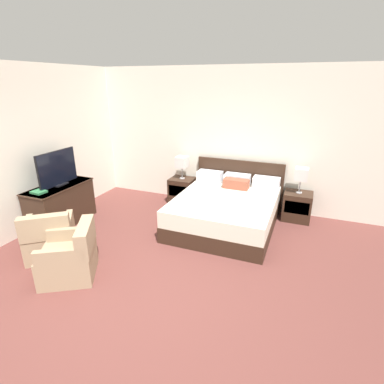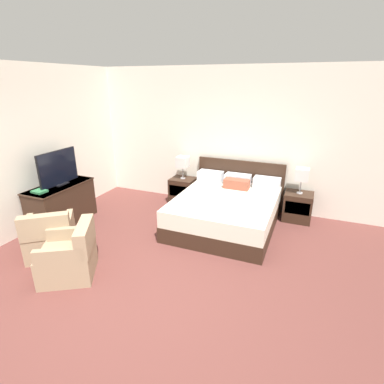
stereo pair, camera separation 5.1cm
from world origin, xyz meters
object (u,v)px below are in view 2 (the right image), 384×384
object	(u,v)px
bed	(226,209)
nightstand_left	(183,190)
nightstand_right	(298,207)
armchair_by_window	(50,238)
table_lamp_right	(302,175)
dresser	(62,204)
book_red_cover	(39,191)
armchair_companion	(70,257)
tv	(58,168)
table_lamp_left	(183,162)

from	to	relation	value
bed	nightstand_left	world-z (taller)	bed
nightstand_right	armchair_by_window	bearing A→B (deg)	-141.34
table_lamp_right	nightstand_left	bearing A→B (deg)	-179.97
dresser	book_red_cover	world-z (taller)	book_red_cover
dresser	armchair_companion	distance (m)	1.82
tv	armchair_companion	size ratio (longest dim) A/B	0.92
table_lamp_left	book_red_cover	xyz separation A→B (m)	(-1.69, -2.23, -0.14)
nightstand_left	tv	size ratio (longest dim) A/B	0.64
dresser	tv	xyz separation A→B (m)	(0.00, 0.05, 0.67)
bed	table_lamp_left	distance (m)	1.54
table_lamp_right	dresser	bearing A→B (deg)	-156.11
bed	armchair_by_window	bearing A→B (deg)	-137.83
table_lamp_left	dresser	bearing A→B (deg)	-132.76
armchair_by_window	armchair_companion	distance (m)	0.74
table_lamp_left	armchair_companion	bearing A→B (deg)	-96.29
book_red_cover	table_lamp_left	bearing A→B (deg)	52.78
nightstand_left	nightstand_right	distance (m)	2.42
bed	dresser	xyz separation A→B (m)	(-2.89, -1.08, 0.08)
tv	armchair_companion	bearing A→B (deg)	-43.51
nightstand_left	book_red_cover	distance (m)	2.84
nightstand_left	book_red_cover	world-z (taller)	book_red_cover
bed	table_lamp_right	xyz separation A→B (m)	(1.21, 0.73, 0.60)
bed	nightstand_right	world-z (taller)	bed
table_lamp_left	armchair_companion	size ratio (longest dim) A/B	0.52
table_lamp_right	table_lamp_left	bearing A→B (deg)	180.00
armchair_companion	book_red_cover	bearing A→B (deg)	149.04
dresser	armchair_by_window	bearing A→B (deg)	-54.40
bed	dresser	size ratio (longest dim) A/B	1.66
armchair_companion	dresser	bearing A→B (deg)	137.58
dresser	book_red_cover	xyz separation A→B (m)	(-0.01, -0.41, 0.38)
table_lamp_left	dresser	size ratio (longest dim) A/B	0.39
bed	nightstand_left	xyz separation A→B (m)	(-1.21, 0.73, -0.04)
book_red_cover	table_lamp_right	bearing A→B (deg)	28.46
bed	book_red_cover	distance (m)	3.29
nightstand_left	table_lamp_right	size ratio (longest dim) A/B	1.12
bed	armchair_companion	world-z (taller)	bed
armchair_by_window	armchair_companion	xyz separation A→B (m)	(0.68, -0.30, 0.00)
nightstand_left	armchair_companion	xyz separation A→B (m)	(-0.33, -3.04, 0.01)
table_lamp_left	tv	distance (m)	2.44
dresser	armchair_companion	bearing A→B (deg)	-42.42
table_lamp_right	dresser	xyz separation A→B (m)	(-4.09, -1.81, -0.52)
nightstand_right	table_lamp_right	bearing A→B (deg)	90.00
nightstand_right	table_lamp_left	world-z (taller)	table_lamp_left
bed	tv	distance (m)	3.15
table_lamp_left	dresser	world-z (taller)	table_lamp_left
tv	armchair_by_window	size ratio (longest dim) A/B	0.90
tv	armchair_companion	distance (m)	2.00
table_lamp_right	armchair_companion	distance (m)	4.15
nightstand_right	dresser	bearing A→B (deg)	-156.12
table_lamp_right	armchair_by_window	world-z (taller)	table_lamp_right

